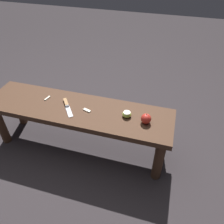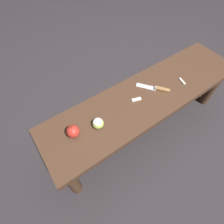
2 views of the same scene
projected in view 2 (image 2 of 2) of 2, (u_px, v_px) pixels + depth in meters
The scene contains 7 objects.
ground_plane at pixel (139, 127), 1.41m from camera, with size 8.00×8.00×0.00m, color #2D282B.
wooden_bench at pixel (146, 102), 1.13m from camera, with size 1.38×0.36×0.40m.
knife at pixel (158, 89), 1.09m from camera, with size 0.15×0.18×0.02m.
apple_whole at pixel (73, 131), 0.89m from camera, with size 0.07×0.07×0.08m.
apple_cut at pixel (98, 123), 0.94m from camera, with size 0.06×0.06×0.04m.
apple_slice_near_knife at pixel (137, 99), 1.05m from camera, with size 0.06×0.04×0.01m.
apple_slice_center at pixel (182, 81), 1.14m from camera, with size 0.02×0.06×0.01m.
Camera 2 is at (0.58, 0.45, 1.23)m, focal length 28.00 mm.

